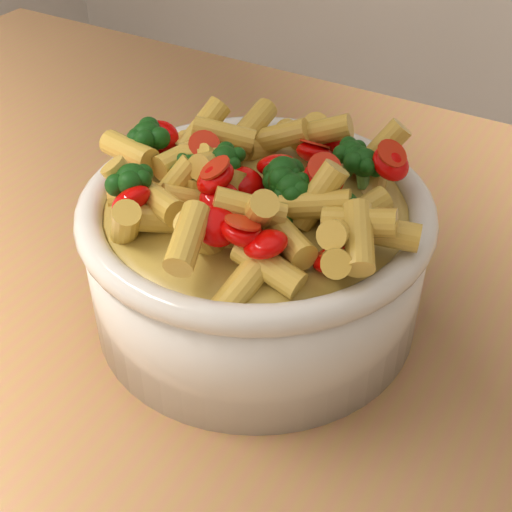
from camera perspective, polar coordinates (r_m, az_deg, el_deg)
The scene contains 3 objects.
table at distance 0.62m, azimuth -3.31°, elevation -10.52°, with size 1.20×0.80×0.90m.
serving_bowl at distance 0.50m, azimuth 0.00°, elevation 0.12°, with size 0.24×0.24×0.10m.
pasta_salad at distance 0.47m, azimuth 0.00°, elevation 6.36°, with size 0.19×0.19×0.04m.
Camera 1 is at (0.24, -0.33, 1.26)m, focal length 50.00 mm.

